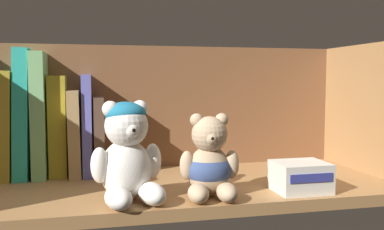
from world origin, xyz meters
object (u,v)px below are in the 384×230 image
book_3 (25,113)px  teddy_bear_smaller (210,164)px  book_2 (10,124)px  small_product_box (300,177)px  book_8 (99,135)px  teddy_bear_larger (127,154)px  book_7 (87,124)px  book_6 (75,132)px  book_4 (41,115)px  book_5 (59,126)px

book_3 → teddy_bear_smaller: book_3 is taller
teddy_bear_smaller → book_2: bearing=146.6°
book_3 → small_product_box: 53.51cm
book_8 → teddy_bear_larger: size_ratio=0.99×
book_8 → small_product_box: book_8 is taller
book_2 → book_7: 14.55cm
book_2 → small_product_box: bearing=-24.7°
book_6 → book_7: book_7 is taller
book_4 → book_8: size_ratio=1.56×
book_7 → book_8: size_ratio=1.29×
book_6 → teddy_bear_larger: 23.72cm
book_5 → book_6: size_ratio=1.17×
book_4 → small_product_box: bearing=-27.4°
book_5 → book_6: bearing=0.0°
book_2 → book_7: bearing=0.0°
book_2 → book_8: book_2 is taller
book_6 → book_4: bearing=180.0°
teddy_bear_larger → book_8: bearing=100.4°
book_8 → book_2: bearing=180.0°
teddy_bear_larger → small_product_box: size_ratio=1.79×
book_2 → book_3: (2.66, 0.00, 2.12)cm
book_8 → book_5: bearing=180.0°
book_6 → book_8: size_ratio=1.09×
book_6 → book_7: size_ratio=0.85×
book_6 → book_8: bearing=0.0°
book_2 → book_4: size_ratio=0.85×
book_8 → teddy_bear_smaller: bearing=-52.5°
book_2 → book_7: (14.54, 0.00, -0.32)cm
small_product_box → book_6: bearing=148.7°
book_2 → book_3: bearing=0.0°
teddy_bear_smaller → book_3: bearing=144.4°
book_4 → book_6: book_4 is taller
book_5 → book_8: book_5 is taller
book_3 → book_4: (3.01, 0.00, -0.30)cm
book_5 → book_7: bearing=0.0°
book_6 → teddy_bear_smaller: 31.54cm
small_product_box → book_8: bearing=145.2°
book_5 → small_product_box: 47.54cm
book_4 → book_6: size_ratio=1.44×
book_4 → teddy_bear_smaller: book_4 is taller
book_6 → book_7: bearing=0.0°
book_7 → book_3: bearing=180.0°
book_5 → small_product_box: bearing=-29.3°
teddy_bear_smaller → book_7: bearing=131.0°
book_5 → book_6: 3.46cm
book_2 → small_product_box: 55.54cm
book_4 → teddy_bear_larger: (15.20, -22.04, -4.66)cm
book_5 → book_2: bearing=180.0°
book_3 → book_7: bearing=0.0°
book_4 → small_product_box: (44.27, -23.00, -9.61)cm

